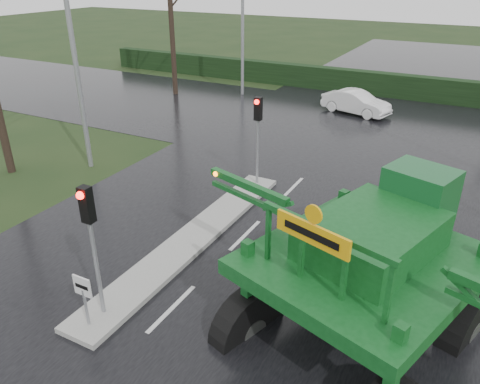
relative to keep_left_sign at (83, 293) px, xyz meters
The scene contains 11 objects.
ground 2.25m from the keep_left_sign, 49.10° to the left, with size 140.00×140.00×0.00m, color black.
road_main 11.62m from the keep_left_sign, 83.55° to the left, with size 14.00×80.00×0.02m, color black.
road_cross 17.58m from the keep_left_sign, 85.75° to the left, with size 80.00×12.00×0.02m, color black.
median_island 4.60m from the keep_left_sign, 90.00° to the left, with size 1.20×10.00×0.16m, color gray.
hedge_row 25.54m from the keep_left_sign, 87.08° to the left, with size 44.00×0.90×1.50m, color black.
keep_left_sign is the anchor object (origin of this frame).
traffic_signal_near 1.61m from the keep_left_sign, 90.00° to the left, with size 0.26×0.33×3.52m.
traffic_signal_mid 9.12m from the keep_left_sign, 90.00° to the left, with size 0.26×0.33×3.52m.
street_light_left_near 11.32m from the keep_left_sign, 132.59° to the left, with size 3.85×0.30×10.00m.
crop_sprayer 4.13m from the keep_left_sign, 30.99° to the left, with size 8.66×6.63×5.05m.
white_sedan 20.62m from the keep_left_sign, 88.14° to the left, with size 1.38×3.96×1.30m, color white.
Camera 1 is at (5.85, -7.38, 7.77)m, focal length 35.00 mm.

